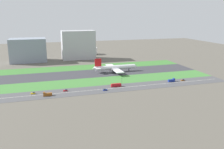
% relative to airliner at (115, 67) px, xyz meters
% --- Properties ---
extents(ground_plane, '(800.00, 800.00, 0.00)m').
position_rel_airliner_xyz_m(ground_plane, '(-25.71, -0.00, -6.23)').
color(ground_plane, '#5B564C').
extents(runway, '(280.00, 46.00, 0.10)m').
position_rel_airliner_xyz_m(runway, '(-25.71, -0.00, -6.18)').
color(runway, '#38383D').
rests_on(runway, ground_plane).
extents(grass_median_north, '(280.00, 36.00, 0.10)m').
position_rel_airliner_xyz_m(grass_median_north, '(-25.71, 41.00, -6.18)').
color(grass_median_north, '#3D7A33').
rests_on(grass_median_north, ground_plane).
extents(grass_median_south, '(280.00, 36.00, 0.10)m').
position_rel_airliner_xyz_m(grass_median_south, '(-25.71, -41.00, -6.18)').
color(grass_median_south, '#427F38').
rests_on(grass_median_south, ground_plane).
extents(highway, '(280.00, 28.00, 0.10)m').
position_rel_airliner_xyz_m(highway, '(-25.71, -73.00, -6.18)').
color(highway, '#4C4C4F').
rests_on(highway, ground_plane).
extents(highway_centerline, '(266.00, 0.50, 0.01)m').
position_rel_airliner_xyz_m(highway_centerline, '(-25.71, -73.00, -6.13)').
color(highway_centerline, silver).
rests_on(highway_centerline, highway).
extents(airliner, '(65.00, 56.00, 19.70)m').
position_rel_airliner_xyz_m(airliner, '(0.00, 0.00, 0.00)').
color(airliner, white).
rests_on(airliner, runway).
extents(car_3, '(4.40, 1.80, 2.00)m').
position_rel_airliner_xyz_m(car_3, '(-35.21, -78.00, -5.31)').
color(car_3, navy).
rests_on(car_3, highway).
extents(car_1, '(4.40, 1.80, 2.00)m').
position_rel_airliner_xyz_m(car_1, '(64.90, -68.00, -5.31)').
color(car_1, brown).
rests_on(car_1, highway).
extents(truck_0, '(8.40, 2.50, 4.00)m').
position_rel_airliner_xyz_m(truck_0, '(-93.77, -78.00, -4.56)').
color(truck_0, brown).
rests_on(truck_0, highway).
extents(car_0, '(4.40, 1.80, 2.00)m').
position_rel_airliner_xyz_m(car_0, '(-107.10, -68.00, -5.31)').
color(car_0, yellow).
rests_on(car_0, highway).
extents(bus_0, '(11.60, 2.50, 3.50)m').
position_rel_airliner_xyz_m(bus_0, '(-19.61, -68.00, -4.41)').
color(bus_0, '#B2191E').
rests_on(bus_0, highway).
extents(car_2, '(4.40, 1.80, 2.00)m').
position_rel_airliner_xyz_m(car_2, '(-74.99, -68.00, -5.31)').
color(car_2, '#B2191E').
rests_on(car_2, highway).
extents(truck_1, '(8.40, 2.50, 4.00)m').
position_rel_airliner_xyz_m(truck_1, '(49.70, -68.00, -4.56)').
color(truck_1, navy).
rests_on(truck_1, highway).
extents(traffic_light, '(0.36, 0.50, 7.20)m').
position_rel_airliner_xyz_m(traffic_light, '(-10.19, -60.01, -1.94)').
color(traffic_light, '#4C4C51').
rests_on(traffic_light, highway).
extents(terminal_building, '(58.28, 36.28, 38.96)m').
position_rel_airliner_xyz_m(terminal_building, '(-115.71, 114.00, 13.25)').
color(terminal_building, gray).
rests_on(terminal_building, ground_plane).
extents(hangar_building, '(57.51, 26.39, 50.14)m').
position_rel_airliner_xyz_m(hangar_building, '(-31.09, 114.00, 18.84)').
color(hangar_building, '#B2B2B7').
rests_on(hangar_building, ground_plane).
extents(fuel_tank_west, '(22.16, 22.16, 13.30)m').
position_rel_airliner_xyz_m(fuel_tank_west, '(2.24, 159.00, 0.42)').
color(fuel_tank_west, silver).
rests_on(fuel_tank_west, ground_plane).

